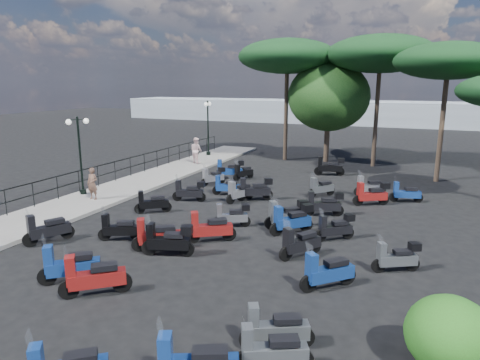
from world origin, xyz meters
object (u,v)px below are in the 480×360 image
at_px(scooter_27, 335,228).
at_px(pine_0, 381,54).
at_px(scooter_9, 255,190).
at_px(scooter_15, 287,215).
at_px(lamp_post_2, 208,124).
at_px(scooter_22, 372,194).
at_px(scooter_4, 213,177).
at_px(scooter_16, 239,192).
at_px(scooter_31, 210,228).
at_px(scooter_23, 330,167).
at_px(woman, 92,184).
at_px(scooter_5, 243,172).
at_px(scooter_21, 324,204).
at_px(scooter_3, 189,191).
at_px(scooter_11, 230,170).
at_px(scooter_10, 227,187).
at_px(scooter_26, 397,258).
at_px(pine_1, 449,61).
at_px(pedestrian_far, 196,150).
at_px(scooter_13, 168,241).
at_px(scooter_25, 300,243).
at_px(scooter_14, 232,216).
at_px(scooter_19, 327,272).
at_px(scooter_28, 369,187).
at_px(scooter_18, 275,329).
at_px(scooter_2, 152,203).
at_px(scooter_20, 292,220).
at_px(broadleaf_tree, 329,96).
at_px(scooter_0, 70,266).
at_px(scooter_17, 321,188).
at_px(scooter_6, 93,277).
at_px(scooter_1, 47,230).
at_px(pine_2, 287,57).
at_px(scooter_7, 119,229).
at_px(lamp_post_1, 80,150).

height_order(scooter_27, pine_0, pine_0).
bearing_deg(scooter_9, scooter_15, -169.94).
height_order(lamp_post_2, scooter_22, lamp_post_2).
height_order(scooter_4, scooter_16, scooter_16).
bearing_deg(scooter_31, scooter_23, -40.90).
height_order(woman, scooter_5, woman).
bearing_deg(woman, scooter_21, 9.39).
relative_size(scooter_3, scooter_11, 0.93).
distance_m(scooter_10, scooter_26, 10.29).
distance_m(scooter_5, pine_1, 12.59).
relative_size(pedestrian_far, scooter_13, 1.03).
distance_m(lamp_post_2, scooter_27, 18.49).
height_order(lamp_post_2, scooter_25, lamp_post_2).
xyz_separation_m(pedestrian_far, scooter_14, (7.38, -10.64, -0.57)).
relative_size(scooter_19, scooter_26, 1.04).
bearing_deg(scooter_27, scooter_9, 11.06).
bearing_deg(scooter_28, scooter_25, 141.90).
bearing_deg(scooter_23, scooter_18, 174.20).
bearing_deg(scooter_2, scooter_15, -124.19).
height_order(scooter_16, scooter_31, scooter_31).
height_order(scooter_9, pine_0, pine_0).
xyz_separation_m(scooter_20, broadleaf_tree, (-1.97, 15.29, 4.00)).
distance_m(scooter_27, broadleaf_tree, 16.26).
distance_m(lamp_post_2, scooter_18, 24.08).
relative_size(scooter_0, scooter_17, 1.16).
xyz_separation_m(scooter_6, pine_1, (8.57, 18.12, 6.07)).
relative_size(scooter_4, scooter_6, 0.91).
height_order(scooter_6, scooter_18, scooter_6).
relative_size(scooter_1, scooter_26, 1.20).
bearing_deg(scooter_16, woman, 47.88).
xyz_separation_m(scooter_11, scooter_17, (5.75, -1.83, -0.10)).
height_order(scooter_28, pine_2, pine_2).
bearing_deg(pine_2, lamp_post_2, -169.58).
height_order(scooter_7, scooter_13, scooter_13).
bearing_deg(scooter_13, scooter_23, -27.44).
relative_size(lamp_post_2, scooter_18, 2.71).
relative_size(scooter_26, scooter_31, 0.86).
bearing_deg(scooter_11, pine_0, -67.79).
xyz_separation_m(scooter_17, scooter_19, (2.28, -9.51, 0.05)).
distance_m(scooter_23, pine_2, 8.85).
xyz_separation_m(scooter_11, pine_1, (11.05, 4.00, 6.04)).
relative_size(scooter_0, scooter_21, 0.92).
xyz_separation_m(scooter_3, scooter_25, (6.54, -4.41, -0.01)).
xyz_separation_m(scooter_2, scooter_21, (6.88, 2.46, 0.07)).
relative_size(lamp_post_1, scooter_7, 2.55).
bearing_deg(lamp_post_1, pine_2, 88.65).
height_order(lamp_post_1, scooter_23, lamp_post_1).
height_order(scooter_2, scooter_3, scooter_3).
bearing_deg(pedestrian_far, scooter_11, 167.20).
distance_m(scooter_4, scooter_16, 3.68).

